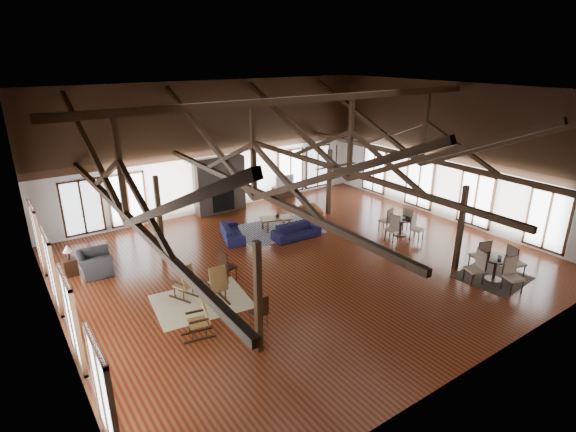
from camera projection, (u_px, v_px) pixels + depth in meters
floor at (304, 262)px, 16.34m from camera, size 16.00×16.00×0.00m
ceiling at (306, 91)px, 14.25m from camera, size 16.00×14.00×0.02m
wall_back at (215, 148)px, 20.70m from camera, size 16.00×0.02×6.00m
wall_front at (494, 254)px, 9.89m from camera, size 16.00×0.02×6.00m
wall_left at (44, 233)px, 11.04m from camera, size 0.02×14.00×6.00m
wall_right at (452, 154)px, 19.55m from camera, size 0.02×14.00×6.00m
roof_truss at (305, 152)px, 14.94m from camera, size 15.60×14.07×3.14m
post_grid at (304, 223)px, 15.81m from camera, size 8.16×7.16×3.05m
fireplace at (220, 185)px, 21.04m from camera, size 2.50×0.69×2.60m
ceiling_fan at (336, 165)px, 14.53m from camera, size 1.60×1.60×0.75m
sofa_navy_front at (296, 231)px, 18.31m from camera, size 2.03×0.87×0.58m
sofa_navy_left at (232, 232)px, 18.25m from camera, size 2.04×1.27×0.56m
sofa_orange at (312, 213)px, 20.51m from camera, size 1.88×1.22×0.51m
coffee_table at (276, 219)px, 19.21m from camera, size 1.44×1.04×0.50m
vase at (277, 215)px, 19.21m from camera, size 0.20×0.20×0.20m
armchair at (95, 263)px, 15.33m from camera, size 1.32×1.18×0.78m
side_table_lamp at (70, 264)px, 15.25m from camera, size 0.43×0.43×1.10m
rocking_chair_a at (185, 283)px, 13.75m from camera, size 0.78×0.97×1.11m
rocking_chair_b at (217, 285)px, 13.50m from camera, size 0.55×0.96×1.23m
rocking_chair_c at (201, 318)px, 11.94m from camera, size 0.94×0.61×1.12m
side_chair_a at (225, 264)px, 14.71m from camera, size 0.55×0.55×1.08m
side_chair_b at (260, 310)px, 12.24m from camera, size 0.47×0.47×0.98m
cafe_table_near at (496, 265)px, 14.84m from camera, size 2.21×2.21×1.13m
cafe_table_far at (401, 224)px, 18.52m from camera, size 1.98×1.98×1.01m
cup_near at (500, 257)px, 14.66m from camera, size 0.14×0.14×0.10m
cup_far at (404, 218)px, 18.39m from camera, size 0.15×0.15×0.10m
tv_console at (284, 192)px, 23.40m from camera, size 1.21×0.45×0.61m
television at (284, 180)px, 23.19m from camera, size 1.05×0.20×0.60m
rug_tan at (201, 301)px, 13.73m from camera, size 3.04×2.52×0.01m
rug_navy at (278, 229)px, 19.27m from camera, size 3.69×2.93×0.01m
rug_dark at (492, 277)px, 15.20m from camera, size 2.29×2.11×0.01m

